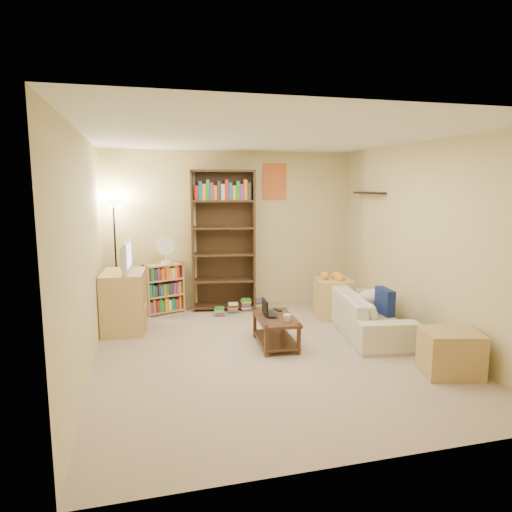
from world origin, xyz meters
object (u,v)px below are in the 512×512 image
at_px(short_bookshelf, 164,289).
at_px(end_cabinet, 451,353).
at_px(laptop, 274,314).
at_px(floor_lamp, 114,224).
at_px(tall_bookshelf, 223,237).
at_px(desk_fan, 165,249).
at_px(tabby_cat, 336,277).
at_px(coffee_table, 276,328).
at_px(television, 122,257).
at_px(side_table, 334,298).
at_px(tv_stand, 124,301).
at_px(mug, 287,318).
at_px(sofa, 367,312).

relative_size(short_bookshelf, end_cabinet, 1.37).
bearing_deg(laptop, floor_lamp, 51.38).
distance_m(short_bookshelf, end_cabinet, 4.17).
height_order(tall_bookshelf, short_bookshelf, tall_bookshelf).
xyz_separation_m(short_bookshelf, desk_fan, (0.04, -0.04, 0.62)).
distance_m(tabby_cat, tall_bookshelf, 1.84).
xyz_separation_m(coffee_table, television, (-1.82, 1.08, 0.80)).
bearing_deg(tall_bookshelf, side_table, -21.87).
relative_size(tv_stand, side_table, 1.40).
distance_m(floor_lamp, end_cabinet, 4.80).
height_order(television, floor_lamp, floor_lamp).
height_order(tabby_cat, television, television).
bearing_deg(tv_stand, mug, -29.12).
relative_size(coffee_table, end_cabinet, 1.50).
distance_m(coffee_table, end_cabinet, 2.00).
relative_size(mug, side_table, 0.19).
relative_size(tabby_cat, tv_stand, 0.53).
height_order(sofa, television, television).
bearing_deg(desk_fan, television, -131.04).
relative_size(tabby_cat, laptop, 1.34).
relative_size(sofa, television, 2.70).
bearing_deg(tabby_cat, sofa, -80.82).
distance_m(tv_stand, floor_lamp, 1.25).
xyz_separation_m(coffee_table, end_cabinet, (1.51, -1.30, 0.01)).
bearing_deg(sofa, coffee_table, 108.26).
xyz_separation_m(sofa, television, (-3.16, 0.87, 0.75)).
bearing_deg(tv_stand, side_table, 2.98).
bearing_deg(tabby_cat, end_cabinet, -82.74).
xyz_separation_m(television, short_bookshelf, (0.57, 0.74, -0.64)).
relative_size(tabby_cat, floor_lamp, 0.25).
xyz_separation_m(sofa, short_bookshelf, (-2.60, 1.61, 0.11)).
bearing_deg(coffee_table, tabby_cat, 41.67).
xyz_separation_m(laptop, tall_bookshelf, (-0.31, 1.74, 0.78)).
xyz_separation_m(coffee_table, short_bookshelf, (-1.25, 1.82, 0.16)).
height_order(television, end_cabinet, television).
bearing_deg(tall_bookshelf, television, -145.51).
bearing_deg(tabby_cat, laptop, -144.33).
bearing_deg(floor_lamp, tabby_cat, -15.29).
relative_size(tabby_cat, tall_bookshelf, 0.20).
relative_size(television, desk_fan, 1.74).
height_order(television, tall_bookshelf, tall_bookshelf).
distance_m(coffee_table, laptop, 0.17).
xyz_separation_m(laptop, desk_fan, (-1.21, 1.70, 0.63)).
distance_m(mug, tall_bookshelf, 2.21).
bearing_deg(floor_lamp, mug, -45.52).
xyz_separation_m(television, tall_bookshelf, (1.51, 0.74, 0.14)).
xyz_separation_m(tv_stand, desk_fan, (0.61, 0.70, 0.60)).
relative_size(television, side_table, 1.26).
relative_size(laptop, tv_stand, 0.40).
xyz_separation_m(tabby_cat, short_bookshelf, (-2.48, 0.86, -0.23)).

